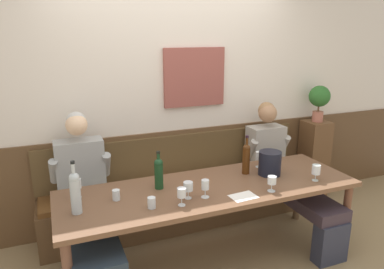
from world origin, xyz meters
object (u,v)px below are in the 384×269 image
(ice_bucket, at_px, (270,163))
(wine_glass_mid_right, at_px, (77,185))
(wine_glass_center_front, at_px, (205,185))
(wine_bottle_amber_mid, at_px, (75,191))
(wine_bottle_green_tall, at_px, (159,172))
(wine_glass_mid_left, at_px, (272,181))
(wine_glass_left_end, at_px, (182,193))
(water_tumbler_left, at_px, (116,195))
(wine_glass_by_bottle, at_px, (316,170))
(water_tumbler_center, at_px, (152,203))
(wall_bench, at_px, (182,199))
(wine_glass_right_end, at_px, (260,156))
(potted_plant, at_px, (319,98))
(wine_glass_near_bucket, at_px, (188,187))
(person_center_right_seat, at_px, (86,201))
(dining_table, at_px, (211,194))
(wine_bottle_clear_water, at_px, (246,158))
(person_right_seat, at_px, (283,169))

(ice_bucket, xyz_separation_m, wine_glass_mid_right, (-1.68, 0.15, 0.00))
(wine_glass_center_front, bearing_deg, wine_bottle_amber_mid, 173.48)
(wine_bottle_green_tall, xyz_separation_m, wine_bottle_amber_mid, (-0.68, -0.19, 0.03))
(ice_bucket, xyz_separation_m, wine_glass_mid_left, (-0.19, -0.32, -0.02))
(wine_glass_left_end, distance_m, water_tumbler_left, 0.52)
(wine_glass_left_end, bearing_deg, ice_bucket, 16.23)
(wine_glass_by_bottle, height_order, water_tumbler_center, wine_glass_by_bottle)
(wine_glass_mid_left, bearing_deg, wall_bench, 113.47)
(wine_glass_right_end, bearing_deg, wine_bottle_amber_mid, -169.99)
(water_tumbler_left, bearing_deg, potted_plant, 15.42)
(wine_glass_mid_right, bearing_deg, water_tumbler_center, -38.11)
(wine_glass_near_bucket, relative_size, wine_glass_right_end, 0.88)
(person_center_right_seat, xyz_separation_m, wine_glass_mid_right, (-0.07, -0.13, 0.21))
(dining_table, relative_size, wine_glass_left_end, 18.02)
(potted_plant, bearing_deg, person_center_right_seat, -171.43)
(person_center_right_seat, xyz_separation_m, wine_bottle_amber_mid, (-0.10, -0.39, 0.27))
(water_tumbler_left, bearing_deg, wine_glass_left_end, -32.06)
(wine_bottle_clear_water, xyz_separation_m, water_tumbler_center, (-1.00, -0.34, -0.11))
(wine_glass_left_end, relative_size, potted_plant, 0.33)
(wine_glass_near_bucket, height_order, potted_plant, potted_plant)
(person_center_right_seat, distance_m, wine_glass_right_end, 1.64)
(wine_bottle_amber_mid, distance_m, wine_glass_center_front, 0.97)
(wine_bottle_green_tall, xyz_separation_m, potted_plant, (2.14, 0.61, 0.38))
(wine_glass_right_end, height_order, wine_glass_mid_right, wine_glass_mid_right)
(wall_bench, distance_m, wine_glass_right_end, 0.95)
(person_center_right_seat, distance_m, wine_bottle_clear_water, 1.46)
(wine_bottle_green_tall, bearing_deg, wine_glass_left_end, -79.59)
(wall_bench, xyz_separation_m, dining_table, (0.00, -0.70, 0.37))
(wine_glass_by_bottle, height_order, potted_plant, potted_plant)
(person_right_seat, height_order, wine_glass_mid_left, person_right_seat)
(person_center_right_seat, bearing_deg, wine_glass_left_end, -40.87)
(wine_bottle_clear_water, relative_size, wine_bottle_amber_mid, 0.92)
(wine_glass_mid_left, relative_size, water_tumbler_left, 1.56)
(person_center_right_seat, relative_size, water_tumbler_center, 15.35)
(wine_glass_by_bottle, distance_m, wine_glass_center_front, 1.04)
(dining_table, height_order, wine_glass_mid_right, wine_glass_mid_right)
(wine_glass_left_end, relative_size, wine_glass_center_front, 0.96)
(person_center_right_seat, distance_m, wine_glass_by_bottle, 2.00)
(wine_bottle_green_tall, xyz_separation_m, wine_glass_center_front, (0.29, -0.30, -0.04))
(wine_glass_by_bottle, distance_m, potted_plant, 1.33)
(wall_bench, bearing_deg, wine_glass_right_end, -36.12)
(ice_bucket, bearing_deg, water_tumbler_left, -179.85)
(dining_table, xyz_separation_m, person_right_seat, (0.98, 0.34, -0.04))
(person_center_right_seat, bearing_deg, water_tumbler_left, -54.04)
(potted_plant, bearing_deg, wine_bottle_green_tall, -164.19)
(dining_table, xyz_separation_m, wine_glass_by_bottle, (0.91, -0.23, 0.17))
(wine_glass_left_end, xyz_separation_m, wine_glass_by_bottle, (1.26, 0.01, -0.00))
(wall_bench, bearing_deg, potted_plant, 1.15)
(ice_bucket, bearing_deg, wine_glass_left_end, -163.77)
(wine_glass_by_bottle, bearing_deg, water_tumbler_left, 170.94)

